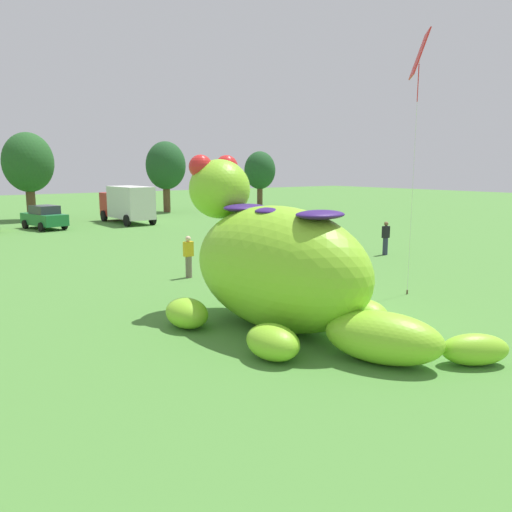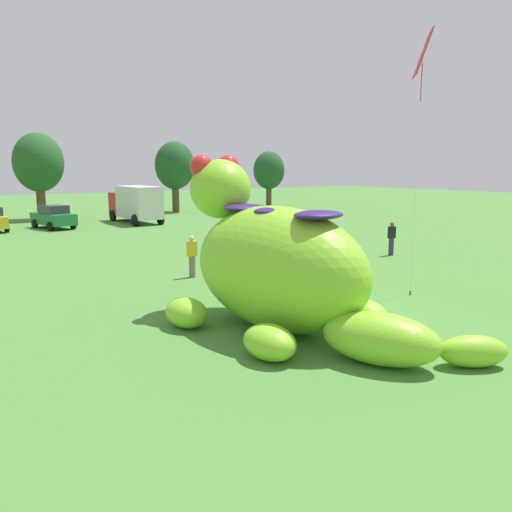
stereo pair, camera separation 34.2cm
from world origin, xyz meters
TOP-DOWN VIEW (x-y plane):
  - ground_plane at (0.00, 0.00)m, footprint 160.00×160.00m
  - giant_inflatable_creature at (-1.38, 0.32)m, footprint 5.38×9.17m
  - car_green at (-0.59, 28.46)m, footprint 2.55×4.36m
  - box_truck at (5.88, 28.80)m, footprint 2.46×6.45m
  - tree_mid_left at (0.20, 35.76)m, footprint 4.12×4.12m
  - tree_centre_left at (13.09, 36.27)m, footprint 3.93×3.93m
  - tree_centre at (24.65, 36.19)m, footprint 3.50×3.50m
  - spectator_near_inflatable at (-0.19, 7.61)m, footprint 0.38×0.26m
  - spectator_mid_field at (10.61, 6.51)m, footprint 0.38×0.26m
  - tethered_flying_kite at (4.71, 0.60)m, footprint 1.13×1.13m

SIDE VIEW (x-z plane):
  - ground_plane at x=0.00m, z-range 0.00..0.00m
  - spectator_near_inflatable at x=-0.19m, z-range 0.00..1.71m
  - spectator_mid_field at x=10.61m, z-range 0.00..1.71m
  - car_green at x=-0.59m, z-range 0.00..1.72m
  - box_truck at x=5.88m, z-range 0.13..3.08m
  - giant_inflatable_creature at x=-1.38m, z-range -0.65..4.17m
  - tree_centre at x=24.65m, z-range 0.96..7.16m
  - tree_centre_left at x=13.09m, z-range 1.07..8.04m
  - tree_mid_left at x=0.20m, z-range 1.13..8.44m
  - tethered_flying_kite at x=4.71m, z-range 3.54..12.34m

